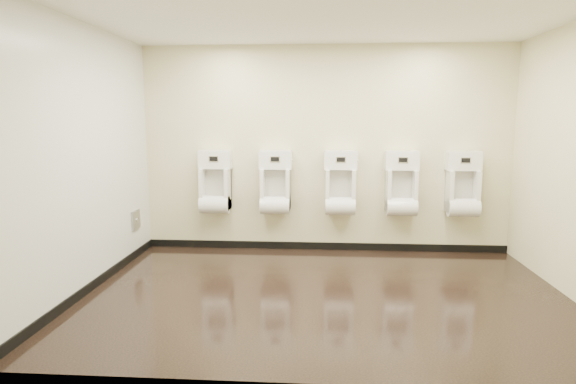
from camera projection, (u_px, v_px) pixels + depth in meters
The scene contains 14 objects.
ground at pixel (325, 294), 5.04m from camera, with size 5.00×3.50×0.00m, color black.
ceiling at pixel (328, 16), 4.62m from camera, with size 5.00×3.50×0.00m, color white.
back_wall at pixel (325, 150), 6.56m from camera, with size 5.00×0.02×2.80m, color beige.
front_wall at pixel (329, 184), 3.11m from camera, with size 5.00×0.02×2.80m, color beige.
left_wall at pixel (86, 159), 5.00m from camera, with size 0.02×3.50×2.80m, color beige.
tile_overlay_left at pixel (86, 159), 5.00m from camera, with size 0.01×3.50×2.80m, color silver.
skirting_back at pixel (324, 246), 6.75m from camera, with size 5.00×0.02×0.10m, color black.
skirting_left at pixel (95, 284), 5.21m from camera, with size 0.02×3.50×0.10m, color black.
access_panel at pixel (136, 220), 6.32m from camera, with size 0.04×0.25×0.25m.
urinal_0 at pixel (215, 186), 6.59m from camera, with size 0.45×0.34×0.84m.
urinal_1 at pixel (275, 187), 6.53m from camera, with size 0.45×0.34×0.84m.
urinal_2 at pixel (340, 188), 6.47m from camera, with size 0.45×0.34×0.84m.
urinal_3 at pixel (401, 188), 6.42m from camera, with size 0.45×0.34×0.84m.
urinal_4 at pixel (463, 189), 6.36m from camera, with size 0.45×0.34×0.84m.
Camera 1 is at (-0.05, -4.84, 1.81)m, focal length 30.00 mm.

